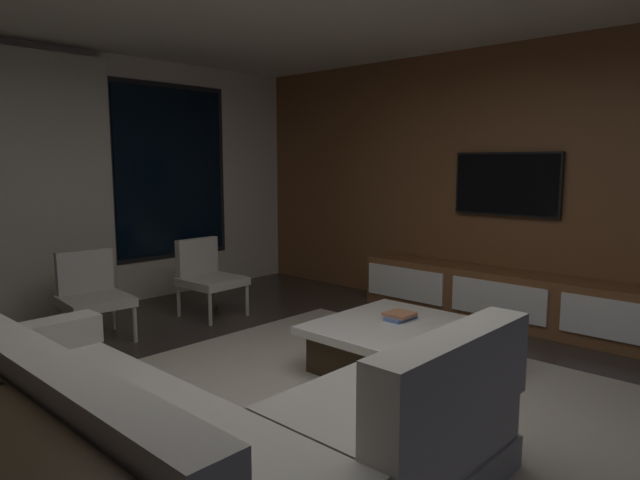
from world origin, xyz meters
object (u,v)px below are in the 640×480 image
Objects in this scene: sectional_couch at (192,439)px; mounted_tv at (506,184)px; book_stack_on_coffee_table at (400,316)px; media_console at (512,300)px; accent_chair_by_curtain at (92,291)px; coffee_table at (401,348)px; accent_chair_near_window at (207,273)px.

sectional_couch is 4.04m from mounted_tv.
media_console is (1.60, -0.19, -0.13)m from book_stack_on_coffee_table.
sectional_couch is 3.21× the size of accent_chair_by_curtain.
book_stack_on_coffee_table is 2.71m from accent_chair_by_curtain.
accent_chair_near_window is (-0.03, 2.39, 0.25)m from coffee_table.
accent_chair_by_curtain is (-1.20, 2.46, 0.25)m from coffee_table.
accent_chair_by_curtain is at bearing 138.97° from media_console.
mounted_tv is (1.78, 0.01, 0.96)m from book_stack_on_coffee_table.
mounted_tv reaches higher than accent_chair_by_curtain.
mounted_tv is (1.94, -2.27, 0.92)m from accent_chair_near_window.
mounted_tv is at bearing -37.08° from accent_chair_by_curtain.
coffee_table is at bearing 177.16° from media_console.
accent_chair_by_curtain reaches higher than book_stack_on_coffee_table.
coffee_table is 1.49× the size of accent_chair_by_curtain.
coffee_table is at bearing -142.04° from book_stack_on_coffee_table.
sectional_couch is 2.16× the size of coffee_table.
accent_chair_near_window is 3.04m from media_console.
mounted_tv reaches higher than media_console.
sectional_couch is at bearing -175.25° from mounted_tv.
sectional_couch is 1.99m from coffee_table.
sectional_couch is at bearing -126.91° from accent_chair_near_window.
accent_chair_near_window reaches higher than book_stack_on_coffee_table.
sectional_couch is 2.79m from accent_chair_by_curtain.
accent_chair_by_curtain is at bearing 176.24° from accent_chair_near_window.
mounted_tv reaches higher than coffee_table.
mounted_tv is at bearing 3.37° from coffee_table.
coffee_table is at bearing -176.63° from mounted_tv.
mounted_tv is (1.91, 0.11, 1.16)m from coffee_table.
accent_chair_near_window is at bearing 53.09° from sectional_couch.
sectional_couch is 0.81× the size of media_console.
media_console is at bearing -54.60° from accent_chair_near_window.
mounted_tv is (3.11, -2.35, 0.92)m from accent_chair_by_curtain.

